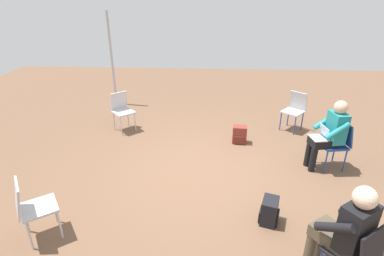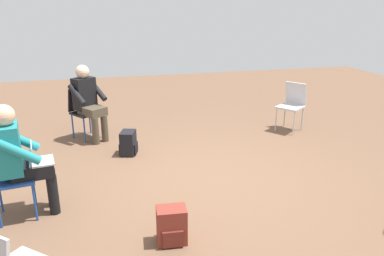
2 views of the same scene
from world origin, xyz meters
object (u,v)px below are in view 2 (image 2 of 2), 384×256
object	(u,v)px
person_with_laptop	(20,155)
backpack_near_laptop_user	(172,227)
chair_southeast	(292,103)
chair_north	(5,175)
person_in_black	(88,99)
chair_northeast	(83,109)
backpack_by_empty_chair	(128,144)

from	to	relation	value
person_with_laptop	backpack_near_laptop_user	bearing A→B (deg)	48.94
chair_southeast	person_with_laptop	xyz separation A→B (m)	(-1.88, 4.16, 0.20)
chair_north	person_with_laptop	world-z (taller)	person_with_laptop
chair_southeast	backpack_near_laptop_user	world-z (taller)	chair_southeast
person_with_laptop	person_in_black	bearing A→B (deg)	154.71
chair_northeast	person_in_black	bearing A→B (deg)	90.00
chair_north	person_in_black	bearing A→B (deg)	151.12
person_in_black	chair_northeast	bearing A→B (deg)	-90.00
chair_southeast	person_in_black	xyz separation A→B (m)	(0.40, 3.49, 0.20)
chair_northeast	chair_north	xyz separation A→B (m)	(-2.44, 0.74, 0.00)
chair_northeast	chair_southeast	size ratio (longest dim) A/B	1.00
chair_north	backpack_near_laptop_user	distance (m)	1.81
person_with_laptop	backpack_by_empty_chair	bearing A→B (deg)	131.06
person_in_black	backpack_near_laptop_user	xyz separation A→B (m)	(-3.16, -0.73, -0.54)
chair_southeast	chair_north	bearing A→B (deg)	78.05
chair_southeast	backpack_near_laptop_user	xyz separation A→B (m)	(-2.76, 2.76, -0.34)
chair_southeast	backpack_by_empty_chair	distance (m)	3.00
chair_northeast	chair_north	bearing A→B (deg)	38.38
chair_north	person_in_black	xyz separation A→B (m)	(2.30, -0.84, 0.20)
chair_north	backpack_near_laptop_user	world-z (taller)	chair_north
chair_northeast	person_with_laptop	distance (m)	2.49
chair_north	chair_northeast	bearing A→B (deg)	154.18
chair_north	person_in_black	world-z (taller)	person_in_black
chair_north	backpack_by_empty_chair	bearing A→B (deg)	127.89
chair_north	person_with_laptop	xyz separation A→B (m)	(0.03, -0.17, 0.20)
backpack_near_laptop_user	chair_southeast	bearing A→B (deg)	-45.04
person_in_black	backpack_by_empty_chair	size ratio (longest dim) A/B	3.44
chair_northeast	backpack_near_laptop_user	size ratio (longest dim) A/B	2.36
chair_north	backpack_near_laptop_user	xyz separation A→B (m)	(-0.85, -1.57, -0.34)
person_with_laptop	person_in_black	xyz separation A→B (m)	(2.28, -0.67, 0.00)
chair_southeast	person_with_laptop	distance (m)	4.57
person_in_black	backpack_by_empty_chair	world-z (taller)	person_in_black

